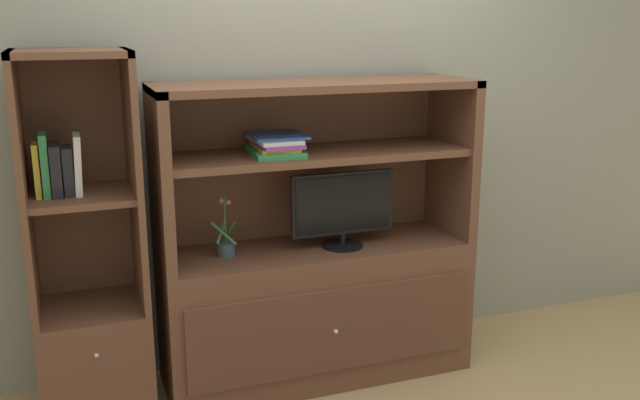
{
  "coord_description": "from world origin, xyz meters",
  "views": [
    {
      "loc": [
        -1.15,
        -2.75,
        1.8
      ],
      "look_at": [
        0.0,
        0.35,
        0.95
      ],
      "focal_mm": 39.39,
      "sensor_mm": 36.0,
      "label": 1
    }
  ],
  "objects_px": {
    "tv_monitor": "(343,208)",
    "potted_plant": "(226,245)",
    "media_console": "(316,282)",
    "upright_book_row": "(58,168)",
    "magazine_stack": "(275,144)",
    "bookshelf_tall": "(91,304)"
  },
  "relations": [
    {
      "from": "tv_monitor",
      "to": "potted_plant",
      "type": "xyz_separation_m",
      "value": [
        -0.58,
        0.07,
        -0.15
      ]
    },
    {
      "from": "media_console",
      "to": "upright_book_row",
      "type": "bearing_deg",
      "value": -179.79
    },
    {
      "from": "media_console",
      "to": "magazine_stack",
      "type": "bearing_deg",
      "value": -178.51
    },
    {
      "from": "bookshelf_tall",
      "to": "upright_book_row",
      "type": "relative_size",
      "value": 6.2
    },
    {
      "from": "media_console",
      "to": "bookshelf_tall",
      "type": "bearing_deg",
      "value": 179.63
    },
    {
      "from": "potted_plant",
      "to": "upright_book_row",
      "type": "relative_size",
      "value": 1.09
    },
    {
      "from": "tv_monitor",
      "to": "media_console",
      "type": "bearing_deg",
      "value": 153.84
    },
    {
      "from": "potted_plant",
      "to": "magazine_stack",
      "type": "height_order",
      "value": "magazine_stack"
    },
    {
      "from": "bookshelf_tall",
      "to": "magazine_stack",
      "type": "bearing_deg",
      "value": -0.81
    },
    {
      "from": "tv_monitor",
      "to": "magazine_stack",
      "type": "relative_size",
      "value": 1.47
    },
    {
      "from": "upright_book_row",
      "to": "potted_plant",
      "type": "bearing_deg",
      "value": 0.9
    },
    {
      "from": "media_console",
      "to": "tv_monitor",
      "type": "distance_m",
      "value": 0.42
    },
    {
      "from": "bookshelf_tall",
      "to": "tv_monitor",
      "type": "bearing_deg",
      "value": -3.1
    },
    {
      "from": "upright_book_row",
      "to": "media_console",
      "type": "bearing_deg",
      "value": 0.21
    },
    {
      "from": "media_console",
      "to": "magazine_stack",
      "type": "xyz_separation_m",
      "value": [
        -0.21,
        -0.01,
        0.73
      ]
    },
    {
      "from": "upright_book_row",
      "to": "tv_monitor",
      "type": "bearing_deg",
      "value": -2.39
    },
    {
      "from": "magazine_stack",
      "to": "tv_monitor",
      "type": "bearing_deg",
      "value": -9.2
    },
    {
      "from": "potted_plant",
      "to": "magazine_stack",
      "type": "distance_m",
      "value": 0.54
    },
    {
      "from": "media_console",
      "to": "magazine_stack",
      "type": "distance_m",
      "value": 0.76
    },
    {
      "from": "potted_plant",
      "to": "magazine_stack",
      "type": "relative_size",
      "value": 0.81
    },
    {
      "from": "tv_monitor",
      "to": "bookshelf_tall",
      "type": "distance_m",
      "value": 1.27
    },
    {
      "from": "potted_plant",
      "to": "tv_monitor",
      "type": "bearing_deg",
      "value": -6.45
    }
  ]
}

